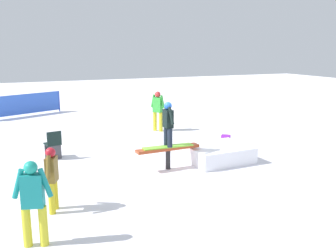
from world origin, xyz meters
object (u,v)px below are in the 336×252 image
Objects in this scene: bystander_brown at (52,176)px; backpack_on_snow at (226,140)px; main_rider_on_rail at (168,125)px; bystander_green at (158,109)px; bystander_teal at (33,199)px; folding_chair at (53,146)px; rail_feature at (168,151)px.

bystander_brown reaches higher than backpack_on_snow.
backpack_on_snow is (-2.94, -1.68, -1.08)m from main_rider_on_rail.
main_rider_on_rail reaches higher than bystander_brown.
bystander_brown is 4.05× the size of backpack_on_snow.
bystander_brown is 0.85× the size of bystander_green.
main_rider_on_rail reaches higher than bystander_teal.
bystander_green is (-5.30, -7.59, 0.06)m from bystander_teal.
bystander_green is at bearing 164.05° from bystander_brown.
main_rider_on_rail is 0.90× the size of bystander_green.
bystander_green is 3.37m from backpack_on_snow.
backpack_on_snow is (-5.78, 0.63, -0.24)m from folding_chair.
main_rider_on_rail is at bearing 72.43° from backpack_on_snow.
bystander_green is 5.01m from folding_chair.
backpack_on_snow is at bearing -152.75° from rail_feature.
backpack_on_snow is (-2.94, -1.68, -0.36)m from rail_feature.
main_rider_on_rail is 3.75m from folding_chair.
main_rider_on_rail is at bearing -124.80° from bystander_teal.
rail_feature is 1.16× the size of bystander_green.
backpack_on_snow is at bearing 139.60° from bystander_brown.
rail_feature is 0.72m from main_rider_on_rail.
main_rider_on_rail reaches higher than backpack_on_snow.
main_rider_on_rail reaches higher than folding_chair.
bystander_teal is 1.73× the size of folding_chair.
bystander_green is at bearing -110.95° from rail_feature.
main_rider_on_rail reaches higher than bystander_green.
folding_chair is 5.82m from backpack_on_snow.
rail_feature is at bearing 72.43° from backpack_on_snow.
main_rider_on_rail reaches higher than rail_feature.
main_rider_on_rail is (0.00, 0.00, 0.72)m from rail_feature.
rail_feature is at bearing 137.86° from bystander_brown.
bystander_teal is at bearing 109.71° from bystander_green.
bystander_teal is 8.14m from backpack_on_snow.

